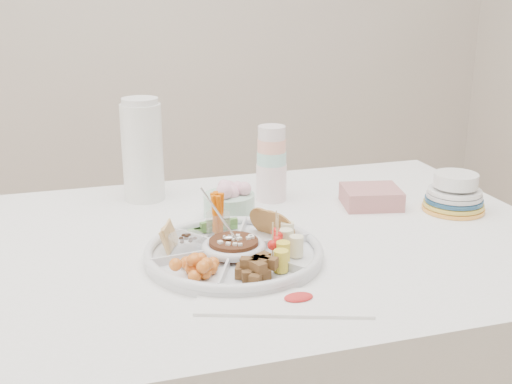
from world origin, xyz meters
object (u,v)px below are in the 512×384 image
object	(u,v)px
dining_table	(242,378)
plate_stack	(455,192)
thermos	(142,149)
party_tray	(234,250)

from	to	relation	value
dining_table	plate_stack	xyz separation A→B (m)	(0.59, 0.03, 0.43)
dining_table	thermos	size ratio (longest dim) A/B	5.30
thermos	plate_stack	size ratio (longest dim) A/B	1.78
plate_stack	thermos	bearing A→B (deg)	156.66
dining_table	plate_stack	world-z (taller)	plate_stack
dining_table	thermos	world-z (taller)	thermos
thermos	dining_table	bearing A→B (deg)	-63.85
thermos	plate_stack	bearing A→B (deg)	-23.34
party_tray	thermos	size ratio (longest dim) A/B	1.33
party_tray	thermos	bearing A→B (deg)	105.59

